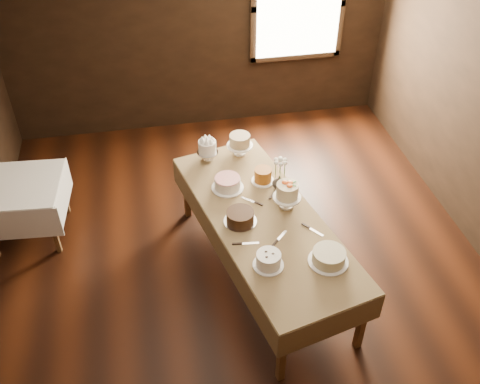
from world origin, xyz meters
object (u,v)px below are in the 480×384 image
Objects in this scene: cake_caramel at (263,176)px; cake_swirl at (268,260)px; cake_lattice at (228,184)px; cake_chocolate at (240,217)px; cake_flowers at (287,197)px; cake_server_d at (277,190)px; cake_server_c at (248,200)px; cake_server_b at (316,232)px; display_table at (264,221)px; cake_server_a at (282,235)px; cake_speckled at (240,145)px; cake_server_e at (251,243)px; cake_meringue at (207,151)px; flower_vase at (279,182)px; side_table at (21,190)px; cake_cream at (329,257)px.

cake_caramel reaches higher than cake_swirl.
cake_chocolate is at bearing -86.80° from cake_lattice.
cake_flowers is at bearing -72.06° from cake_caramel.
cake_flowers is 0.28m from cake_server_d.
cake_flowers is 0.39m from cake_server_c.
display_table is at bearing -161.44° from cake_server_b.
cake_server_a is at bearing -90.48° from cake_caramel.
cake_speckled reaches higher than cake_server_e.
cake_server_c is at bearing 65.49° from cake_chocolate.
cake_meringue is at bearing 110.87° from display_table.
cake_server_e is at bearing -121.72° from flower_vase.
cake_lattice reaches higher than side_table.
cake_meringue is 0.88m from flower_vase.
cake_cream is (0.41, -0.66, 0.11)m from display_table.
cake_flowers reaches higher than cake_cream.
cake_swirl is at bearing 174.01° from cake_cream.
side_table is 3.68× the size of cake_server_e.
cake_cream is 1.44× the size of cake_server_e.
cake_server_a is 0.68m from flower_vase.
cake_flowers is (0.13, -0.42, 0.05)m from cake_caramel.
cake_server_c is at bearing -128.63° from cake_caramel.
cake_server_c and cake_server_e have the same top height.
cake_meringue is at bearing 103.33° from cake_lattice.
cake_server_c is (-0.20, 0.54, 0.00)m from cake_server_a.
cake_swirl is at bearing -81.79° from cake_lattice.
cake_flowers is at bearing -132.79° from cake_server_d.
cake_flowers reaches higher than cake_server_c.
side_table is 2.16m from cake_lattice.
cake_swirl is at bearing -100.56° from cake_caramel.
cake_flowers reaches higher than cake_server_d.
cake_lattice is at bearing -76.67° from cake_meringue.
cake_caramel reaches higher than flower_vase.
cake_server_d is (-0.19, 1.02, -0.05)m from cake_cream.
flower_vase is (0.35, 0.99, 0.01)m from cake_swirl.
cake_server_d is (0.48, -0.12, -0.05)m from cake_lattice.
cake_swirl is (-0.21, -1.13, -0.01)m from cake_caramel.
cake_caramel is 0.34m from cake_server_c.
cake_meringue is 0.85× the size of cake_chocolate.
cake_chocolate is 0.59m from cake_server_d.
cake_flowers is at bearing 23.81° from cake_server_a.
cake_server_c is 1.00× the size of cake_server_e.
cake_meringue reaches higher than flower_vase.
side_table is 3.36× the size of cake_meringue.
cake_server_e reaches higher than side_table.
cake_flowers is 0.79m from cake_swirl.
cake_server_b is 1.00× the size of cake_server_e.
cake_server_a reaches higher than display_table.
cake_meringue reaches higher than side_table.
cake_server_a is (0.36, -0.76, -0.05)m from cake_lattice.
cake_cream is 1.04m from cake_server_d.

